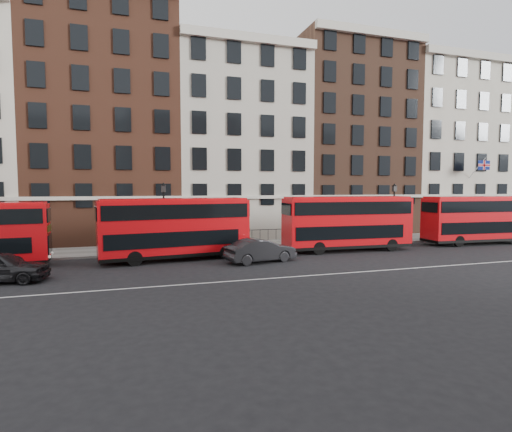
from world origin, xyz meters
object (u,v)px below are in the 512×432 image
object	(u,v)px
bus_b	(175,227)
car_front	(261,250)
bus_d	(478,219)
bus_c	(347,222)
car_rear	(0,267)

from	to	relation	value
bus_b	car_front	world-z (taller)	bus_b
bus_d	car_front	distance (m)	21.57
bus_d	car_front	bearing A→B (deg)	-170.19
bus_c	bus_d	xyz separation A→B (m)	(13.26, 0.00, -0.04)
bus_d	car_front	size ratio (longest dim) A/B	2.11
bus_b	car_rear	bearing A→B (deg)	-164.80
bus_d	car_rear	world-z (taller)	bus_d
bus_c	bus_d	distance (m)	13.26
bus_b	bus_d	world-z (taller)	bus_b
bus_c	car_front	xyz separation A→B (m)	(-8.11, -2.56, -1.54)
bus_b	car_front	size ratio (longest dim) A/B	2.15
car_rear	bus_c	bearing A→B (deg)	-69.47
car_rear	bus_b	bearing A→B (deg)	-57.03
bus_b	bus_d	bearing A→B (deg)	-6.79
bus_c	bus_b	bearing A→B (deg)	-177.85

